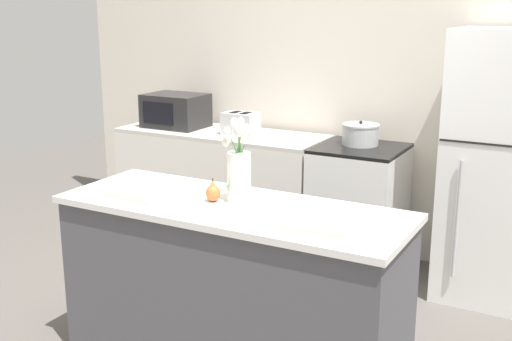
{
  "coord_description": "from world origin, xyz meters",
  "views": [
    {
      "loc": [
        1.58,
        -2.63,
        1.87
      ],
      "look_at": [
        0.0,
        0.25,
        1.03
      ],
      "focal_mm": 45.0,
      "sensor_mm": 36.0,
      "label": 1
    }
  ],
  "objects_px": {
    "microwave": "(176,111)",
    "plate_setting_left": "(146,191)",
    "toaster": "(241,124)",
    "flower_vase": "(239,170)",
    "pear_figurine": "(213,192)",
    "cooking_pot": "(360,134)",
    "refrigerator": "(502,168)",
    "plate_setting_right": "(324,221)",
    "stove_range": "(358,208)"
  },
  "relations": [
    {
      "from": "stove_range",
      "to": "flower_vase",
      "type": "xyz_separation_m",
      "value": [
        -0.09,
        -1.54,
        0.62
      ]
    },
    {
      "from": "refrigerator",
      "to": "flower_vase",
      "type": "relative_size",
      "value": 4.1
    },
    {
      "from": "cooking_pot",
      "to": "refrigerator",
      "type": "bearing_deg",
      "value": -3.51
    },
    {
      "from": "refrigerator",
      "to": "toaster",
      "type": "xyz_separation_m",
      "value": [
        -1.92,
        -0.03,
        0.12
      ]
    },
    {
      "from": "toaster",
      "to": "plate_setting_left",
      "type": "bearing_deg",
      "value": -77.67
    },
    {
      "from": "toaster",
      "to": "cooking_pot",
      "type": "height_order",
      "value": "cooking_pot"
    },
    {
      "from": "cooking_pot",
      "to": "toaster",
      "type": "bearing_deg",
      "value": -174.84
    },
    {
      "from": "refrigerator",
      "to": "plate_setting_right",
      "type": "relative_size",
      "value": 5.15
    },
    {
      "from": "pear_figurine",
      "to": "toaster",
      "type": "bearing_deg",
      "value": 115.5
    },
    {
      "from": "refrigerator",
      "to": "microwave",
      "type": "xyz_separation_m",
      "value": [
        -2.54,
        -0.0,
        0.17
      ]
    },
    {
      "from": "microwave",
      "to": "refrigerator",
      "type": "bearing_deg",
      "value": 0.03
    },
    {
      "from": "flower_vase",
      "to": "cooking_pot",
      "type": "relative_size",
      "value": 1.6
    },
    {
      "from": "plate_setting_right",
      "to": "plate_setting_left",
      "type": "bearing_deg",
      "value": 180.0
    },
    {
      "from": "refrigerator",
      "to": "cooking_pot",
      "type": "height_order",
      "value": "refrigerator"
    },
    {
      "from": "plate_setting_right",
      "to": "microwave",
      "type": "relative_size",
      "value": 0.71
    },
    {
      "from": "flower_vase",
      "to": "stove_range",
      "type": "bearing_deg",
      "value": 86.47
    },
    {
      "from": "toaster",
      "to": "microwave",
      "type": "distance_m",
      "value": 0.63
    },
    {
      "from": "refrigerator",
      "to": "plate_setting_right",
      "type": "height_order",
      "value": "refrigerator"
    },
    {
      "from": "refrigerator",
      "to": "plate_setting_left",
      "type": "height_order",
      "value": "refrigerator"
    },
    {
      "from": "pear_figurine",
      "to": "toaster",
      "type": "distance_m",
      "value": 1.75
    },
    {
      "from": "microwave",
      "to": "stove_range",
      "type": "bearing_deg",
      "value": 0.02
    },
    {
      "from": "microwave",
      "to": "plate_setting_left",
      "type": "bearing_deg",
      "value": -59.11
    },
    {
      "from": "flower_vase",
      "to": "cooking_pot",
      "type": "bearing_deg",
      "value": 87.53
    },
    {
      "from": "stove_range",
      "to": "toaster",
      "type": "xyz_separation_m",
      "value": [
        -0.97,
        -0.02,
        0.54
      ]
    },
    {
      "from": "toaster",
      "to": "flower_vase",
      "type": "bearing_deg",
      "value": -60.1
    },
    {
      "from": "stove_range",
      "to": "pear_figurine",
      "type": "bearing_deg",
      "value": -97.55
    },
    {
      "from": "stove_range",
      "to": "cooking_pot",
      "type": "xyz_separation_m",
      "value": [
        -0.03,
        0.06,
        0.53
      ]
    },
    {
      "from": "flower_vase",
      "to": "microwave",
      "type": "bearing_deg",
      "value": 134.23
    },
    {
      "from": "stove_range",
      "to": "plate_setting_left",
      "type": "distance_m",
      "value": 1.81
    },
    {
      "from": "flower_vase",
      "to": "toaster",
      "type": "height_order",
      "value": "flower_vase"
    },
    {
      "from": "stove_range",
      "to": "plate_setting_right",
      "type": "height_order",
      "value": "plate_setting_right"
    },
    {
      "from": "plate_setting_right",
      "to": "microwave",
      "type": "xyz_separation_m",
      "value": [
        -2.0,
        1.64,
        0.13
      ]
    },
    {
      "from": "pear_figurine",
      "to": "toaster",
      "type": "height_order",
      "value": "toaster"
    },
    {
      "from": "toaster",
      "to": "refrigerator",
      "type": "bearing_deg",
      "value": 0.75
    },
    {
      "from": "flower_vase",
      "to": "microwave",
      "type": "distance_m",
      "value": 2.15
    },
    {
      "from": "flower_vase",
      "to": "refrigerator",
      "type": "bearing_deg",
      "value": 55.83
    },
    {
      "from": "refrigerator",
      "to": "flower_vase",
      "type": "bearing_deg",
      "value": -124.17
    },
    {
      "from": "refrigerator",
      "to": "plate_setting_left",
      "type": "relative_size",
      "value": 5.15
    },
    {
      "from": "pear_figurine",
      "to": "cooking_pot",
      "type": "xyz_separation_m",
      "value": [
        0.19,
        1.66,
        0.03
      ]
    },
    {
      "from": "flower_vase",
      "to": "plate_setting_left",
      "type": "height_order",
      "value": "flower_vase"
    },
    {
      "from": "stove_range",
      "to": "flower_vase",
      "type": "distance_m",
      "value": 1.66
    },
    {
      "from": "plate_setting_left",
      "to": "refrigerator",
      "type": "bearing_deg",
      "value": 46.34
    },
    {
      "from": "pear_figurine",
      "to": "cooking_pot",
      "type": "bearing_deg",
      "value": 83.6
    },
    {
      "from": "toaster",
      "to": "cooking_pot",
      "type": "relative_size",
      "value": 1.05
    },
    {
      "from": "plate_setting_right",
      "to": "toaster",
      "type": "height_order",
      "value": "toaster"
    },
    {
      "from": "stove_range",
      "to": "cooking_pot",
      "type": "height_order",
      "value": "cooking_pot"
    },
    {
      "from": "plate_setting_right",
      "to": "cooking_pot",
      "type": "relative_size",
      "value": 1.28
    },
    {
      "from": "refrigerator",
      "to": "plate_setting_left",
      "type": "distance_m",
      "value": 2.26
    },
    {
      "from": "refrigerator",
      "to": "plate_setting_right",
      "type": "bearing_deg",
      "value": -108.16
    },
    {
      "from": "flower_vase",
      "to": "cooking_pot",
      "type": "xyz_separation_m",
      "value": [
        0.07,
        1.6,
        -0.09
      ]
    }
  ]
}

